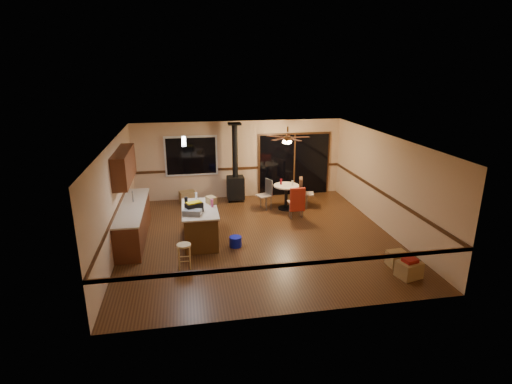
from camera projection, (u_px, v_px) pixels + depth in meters
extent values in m
plane|color=#4B2B15|center=(258.00, 237.00, 10.56)|extent=(7.00, 7.00, 0.00)
plane|color=silver|center=(258.00, 139.00, 9.77)|extent=(7.00, 7.00, 0.00)
plane|color=tan|center=(239.00, 160.00, 13.45)|extent=(7.00, 0.00, 7.00)
plane|color=tan|center=(295.00, 249.00, 6.88)|extent=(7.00, 0.00, 7.00)
plane|color=tan|center=(115.00, 197.00, 9.58)|extent=(0.00, 7.00, 7.00)
plane|color=tan|center=(386.00, 183.00, 10.75)|extent=(0.00, 7.00, 7.00)
cube|color=black|center=(191.00, 156.00, 13.08)|extent=(1.72, 0.10, 1.32)
cube|color=black|center=(294.00, 165.00, 13.80)|extent=(2.52, 0.10, 2.10)
cube|color=#592B16|center=(134.00, 223.00, 10.36)|extent=(0.60, 3.00, 0.86)
cube|color=beige|center=(132.00, 206.00, 10.23)|extent=(0.64, 3.04, 0.04)
cube|color=#592B16|center=(124.00, 166.00, 10.09)|extent=(0.35, 2.00, 0.80)
cube|color=#523214|center=(200.00, 225.00, 10.18)|extent=(0.80, 1.60, 0.86)
cube|color=beige|center=(200.00, 209.00, 10.04)|extent=(0.88, 1.68, 0.04)
cube|color=black|center=(236.00, 188.00, 13.25)|extent=(0.55, 0.50, 0.75)
cylinder|color=black|center=(235.00, 150.00, 12.87)|extent=(0.18, 0.18, 1.77)
cylinder|color=brown|center=(288.00, 138.00, 11.95)|extent=(0.24, 0.24, 0.10)
cylinder|color=brown|center=(288.00, 129.00, 11.87)|extent=(0.05, 0.05, 0.16)
sphere|color=#FFD88C|center=(287.00, 142.00, 11.99)|extent=(0.16, 0.16, 0.16)
cube|color=white|center=(184.00, 141.00, 9.77)|extent=(0.10, 1.20, 0.04)
cube|color=slate|center=(192.00, 212.00, 9.56)|extent=(0.48, 0.35, 0.13)
cube|color=black|center=(194.00, 208.00, 9.74)|extent=(0.47, 0.37, 0.23)
cube|color=gold|center=(194.00, 203.00, 9.70)|extent=(0.41, 0.32, 0.03)
cube|color=#9B7845|center=(211.00, 200.00, 10.35)|extent=(0.30, 0.34, 0.19)
cylinder|color=black|center=(186.00, 203.00, 9.97)|extent=(0.10, 0.10, 0.30)
cylinder|color=#D84C8C|center=(212.00, 203.00, 10.08)|extent=(0.08, 0.08, 0.21)
cylinder|color=white|center=(196.00, 196.00, 10.68)|extent=(0.06, 0.06, 0.18)
cylinder|color=#D9B573|center=(184.00, 256.00, 8.85)|extent=(0.34, 0.34, 0.58)
cylinder|color=#0C15B2|center=(235.00, 242.00, 9.96)|extent=(0.38, 0.38, 0.25)
cylinder|color=black|center=(286.00, 208.00, 12.62)|extent=(0.50, 0.50, 0.04)
cylinder|color=black|center=(286.00, 197.00, 12.51)|extent=(0.10, 0.10, 0.70)
cylinder|color=beige|center=(286.00, 186.00, 12.40)|extent=(0.80, 0.80, 0.04)
cylinder|color=#590C14|center=(281.00, 182.00, 12.43)|extent=(0.08, 0.08, 0.18)
cylinder|color=beige|center=(292.00, 183.00, 12.35)|extent=(0.07, 0.07, 0.15)
cube|color=gray|center=(264.00, 195.00, 12.47)|extent=(0.51, 0.51, 0.03)
cube|color=slate|center=(269.00, 187.00, 12.49)|extent=(0.17, 0.39, 0.50)
cube|color=gray|center=(295.00, 202.00, 11.85)|extent=(0.41, 0.41, 0.03)
cube|color=slate|center=(297.00, 196.00, 11.60)|extent=(0.40, 0.04, 0.50)
cube|color=#A92613|center=(298.00, 200.00, 11.61)|extent=(0.44, 0.12, 0.70)
cube|color=gray|center=(307.00, 194.00, 12.66)|extent=(0.49, 0.49, 0.03)
cube|color=slate|center=(301.00, 186.00, 12.60)|extent=(0.14, 0.39, 0.50)
cube|color=#452B1A|center=(301.00, 189.00, 12.63)|extent=(0.22, 0.45, 0.70)
cube|color=#9B7845|center=(188.00, 197.00, 13.11)|extent=(0.56, 0.49, 0.39)
cube|color=#9B7845|center=(409.00, 269.00, 8.50)|extent=(0.55, 0.50, 0.36)
cube|color=#9B7845|center=(397.00, 259.00, 9.01)|extent=(0.43, 0.37, 0.33)
cube|color=maroon|center=(410.00, 260.00, 8.43)|extent=(0.34, 0.30, 0.08)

